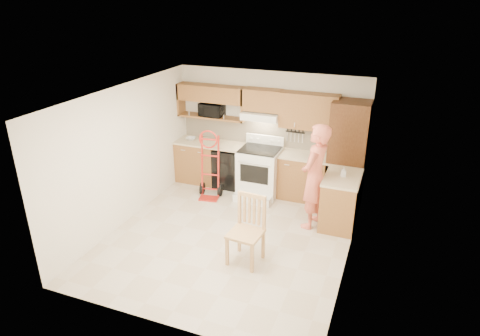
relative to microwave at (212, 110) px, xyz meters
The scene contains 28 objects.
floor 2.93m from the microwave, 59.04° to the right, with size 4.00×4.50×0.02m, color beige.
ceiling 2.59m from the microwave, 59.04° to the right, with size 4.00×4.50×0.02m, color white.
wall_back 1.32m from the microwave, ahead, with size 4.00×0.02×2.50m, color silver.
wall_front 4.54m from the microwave, 73.94° to the right, with size 4.00×0.02×2.50m, color silver.
wall_left 2.25m from the microwave, 110.01° to the right, with size 0.02×4.50×2.50m, color silver.
wall_right 3.89m from the microwave, 32.60° to the right, with size 0.02×4.50×2.50m, color silver.
backsplash 1.33m from the microwave, ahead, with size 3.92×0.03×0.55m, color beige.
lower_cab_left 1.22m from the microwave, 155.72° to the right, with size 0.90×0.60×0.90m, color brown.
dishwasher 1.29m from the microwave, 16.68° to the right, with size 0.60×0.60×0.85m, color black.
lower_cab_right 2.40m from the microwave, ahead, with size 1.14×0.60×0.90m, color brown.
countertop_left 0.72m from the microwave, 89.72° to the right, with size 1.50×0.63×0.04m, color #C1B491.
countertop_right 2.20m from the microwave, ahead, with size 1.14×0.63×0.04m, color #C1B491.
cab_return_right 3.31m from the microwave, 17.58° to the right, with size 0.60×1.00×0.90m, color brown.
countertop_return 3.18m from the microwave, 17.58° to the right, with size 0.63×1.00×0.04m, color #C1B491.
pantry_tall 2.96m from the microwave, ahead, with size 0.70×0.60×2.10m, color #573218.
upper_cab_left 0.35m from the microwave, ahead, with size 1.50×0.33×0.34m, color brown.
upper_shelf_mw 0.16m from the microwave, ahead, with size 1.50×0.33×0.04m, color brown.
upper_cab_center 1.17m from the microwave, ahead, with size 0.76×0.33×0.44m, color brown.
upper_cab_right 2.09m from the microwave, ahead, with size 1.14×0.33×0.70m, color brown.
range_hood 1.13m from the microwave, ahead, with size 0.76×0.46×0.14m, color white.
knife_strip 1.85m from the microwave, ahead, with size 0.40×0.05×0.29m, color black, non-canonical shape.
microwave is the anchor object (origin of this frame).
range 1.62m from the microwave, 17.34° to the right, with size 0.81×1.07×1.20m, color white, non-canonical shape.
person 2.84m from the microwave, 25.28° to the right, with size 0.70×0.46×1.92m, color #E36B56.
hand_truck 1.31m from the microwave, 70.60° to the right, with size 0.51×0.47×1.31m, color red, non-canonical shape.
dining_chair 3.38m from the microwave, 56.66° to the right, with size 0.49×0.54×1.10m, color tan, non-canonical shape.
soap_bottle 3.16m from the microwave, 17.72° to the right, with size 0.08×0.08×0.18m, color white.
bowl 0.82m from the microwave, 163.57° to the right, with size 0.22×0.22×0.05m, color white.
Camera 1 is at (2.43, -5.83, 3.97)m, focal length 31.54 mm.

